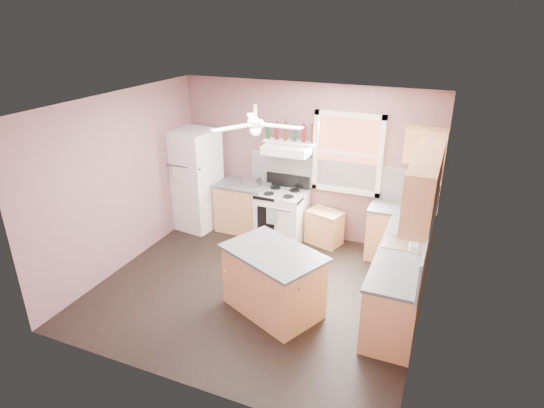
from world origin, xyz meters
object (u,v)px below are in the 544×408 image
at_px(cart, 324,228).
at_px(island, 273,282).
at_px(stove, 282,215).
at_px(refrigerator, 195,179).
at_px(toaster, 252,181).

bearing_deg(cart, island, -75.20).
bearing_deg(island, stove, 133.35).
relative_size(refrigerator, island, 1.50).
distance_m(toaster, stove, 0.79).
bearing_deg(stove, island, -69.20).
distance_m(stove, cart, 0.78).
bearing_deg(island, toaster, 146.12).
xyz_separation_m(toaster, stove, (0.56, 0.00, -0.56)).
bearing_deg(toaster, island, -49.85).
bearing_deg(stove, refrigerator, -172.98).
bearing_deg(toaster, stove, 8.79).
height_order(cart, island, island).
bearing_deg(stove, cart, 7.98).
xyz_separation_m(stove, cart, (0.77, 0.08, -0.14)).
distance_m(toaster, cart, 1.50).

